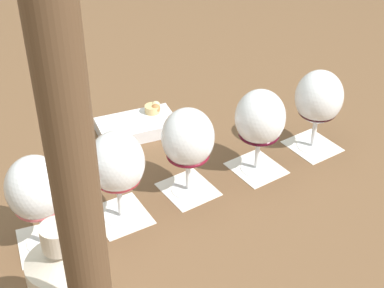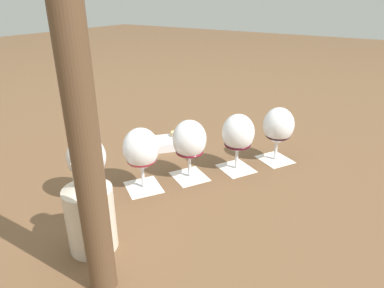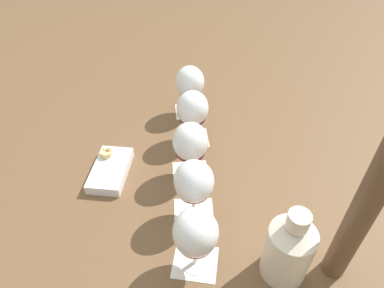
{
  "view_description": "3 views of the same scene",
  "coord_description": "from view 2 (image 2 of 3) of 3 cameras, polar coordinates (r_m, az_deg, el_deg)",
  "views": [
    {
      "loc": [
        -0.8,
        -0.39,
        0.73
      ],
      "look_at": [
        0.0,
        -0.0,
        0.11
      ],
      "focal_mm": 55.0,
      "sensor_mm": 36.0,
      "label": 1
    },
    {
      "loc": [
        -0.76,
        -0.49,
        0.51
      ],
      "look_at": [
        0.0,
        -0.0,
        0.11
      ],
      "focal_mm": 32.0,
      "sensor_mm": 36.0,
      "label": 2
    },
    {
      "loc": [
        -0.57,
        0.41,
        0.74
      ],
      "look_at": [
        0.0,
        -0.0,
        0.11
      ],
      "focal_mm": 32.0,
      "sensor_mm": 36.0,
      "label": 3
    }
  ],
  "objects": [
    {
      "name": "wine_glass_2",
      "position": [
        0.99,
        -0.34,
        0.51
      ],
      "size": [
        0.1,
        0.1,
        0.18
      ],
      "color": "white",
      "rests_on": "tasting_card_2"
    },
    {
      "name": "tasting_card_1",
      "position": [
        1.0,
        -8.08,
        -7.11
      ],
      "size": [
        0.14,
        0.14,
        0.0
      ],
      "color": "silver",
      "rests_on": "ground_plane"
    },
    {
      "name": "ceramic_vase",
      "position": [
        0.76,
        -16.64,
        -10.8
      ],
      "size": [
        0.1,
        0.1,
        0.21
      ],
      "color": "beige",
      "rests_on": "ground_plane"
    },
    {
      "name": "snack_dish",
      "position": [
        1.24,
        -4.39,
        0.24
      ],
      "size": [
        0.19,
        0.19,
        0.05
      ],
      "color": "silver",
      "rests_on": "ground_plane"
    },
    {
      "name": "wine_glass_1",
      "position": [
        0.94,
        -8.48,
        -1.11
      ],
      "size": [
        0.1,
        0.1,
        0.18
      ],
      "color": "white",
      "rests_on": "tasting_card_1"
    },
    {
      "name": "wine_glass_4",
      "position": [
        1.13,
        14.18,
        2.73
      ],
      "size": [
        0.1,
        0.1,
        0.18
      ],
      "color": "white",
      "rests_on": "tasting_card_4"
    },
    {
      "name": "tasting_card_4",
      "position": [
        1.18,
        13.63,
        -2.49
      ],
      "size": [
        0.13,
        0.14,
        0.0
      ],
      "color": "silver",
      "rests_on": "ground_plane"
    },
    {
      "name": "tasting_card_2",
      "position": [
        1.04,
        -0.32,
        -5.35
      ],
      "size": [
        0.13,
        0.14,
        0.0
      ],
      "color": "silver",
      "rests_on": "ground_plane"
    },
    {
      "name": "umbrella_pole",
      "position": [
        0.53,
        -18.82,
        10.36
      ],
      "size": [
        0.05,
        0.05,
        0.8
      ],
      "color": "brown",
      "rests_on": "ground_plane"
    },
    {
      "name": "wine_glass_3",
      "position": [
        1.05,
        7.67,
        1.57
      ],
      "size": [
        0.1,
        0.1,
        0.18
      ],
      "color": "white",
      "rests_on": "tasting_card_3"
    },
    {
      "name": "wine_glass_0",
      "position": [
        0.92,
        -17.13,
        -2.52
      ],
      "size": [
        0.1,
        0.1,
        0.18
      ],
      "color": "white",
      "rests_on": "tasting_card_0"
    },
    {
      "name": "tasting_card_0",
      "position": [
        0.98,
        -16.32,
        -8.58
      ],
      "size": [
        0.14,
        0.14,
        0.0
      ],
      "color": "silver",
      "rests_on": "ground_plane"
    },
    {
      "name": "tasting_card_3",
      "position": [
        1.1,
        7.35,
        -4.04
      ],
      "size": [
        0.13,
        0.14,
        0.0
      ],
      "color": "silver",
      "rests_on": "ground_plane"
    },
    {
      "name": "ground_plane",
      "position": [
        1.04,
        -0.14,
        -5.55
      ],
      "size": [
        8.0,
        8.0,
        0.0
      ],
      "primitive_type": "plane",
      "color": "brown"
    }
  ]
}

